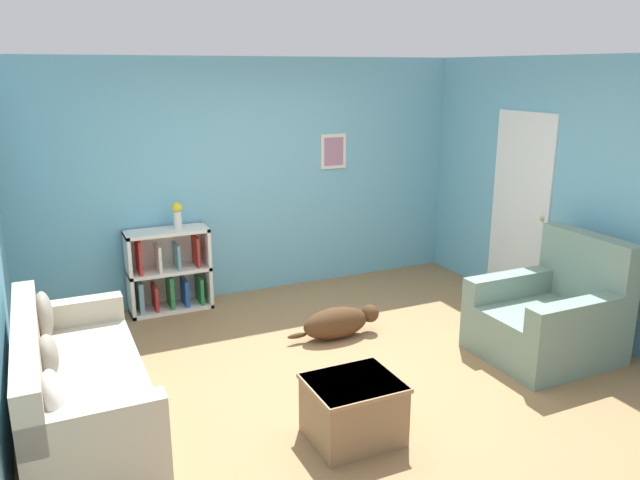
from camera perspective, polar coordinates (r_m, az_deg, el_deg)
ground_plane at (r=5.41m, az=1.82°, el=-11.83°), size 14.00×14.00×0.00m
wall_back at (r=6.99m, az=-6.42°, el=5.65°), size 5.60×0.13×2.60m
wall_right at (r=6.50m, az=22.40°, el=3.77°), size 0.16×5.00×2.60m
couch at (r=4.76m, az=-21.42°, el=-12.63°), size 0.81×1.96×0.85m
bookshelf at (r=6.75m, az=-13.72°, el=-2.88°), size 0.84×0.35×0.87m
recliner_chair at (r=5.92m, az=20.40°, el=-6.62°), size 1.08×0.97×1.07m
coffee_table at (r=4.42m, az=3.05°, el=-15.08°), size 0.62×0.53×0.44m
dog at (r=5.96m, az=1.70°, el=-7.53°), size 0.94×0.27×0.30m
vase at (r=6.59m, az=-12.92°, el=2.36°), size 0.11×0.11×0.28m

